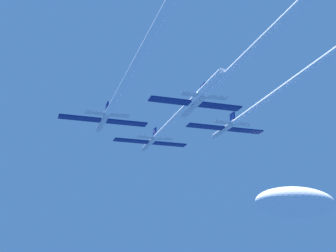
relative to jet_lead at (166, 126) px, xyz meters
name	(u,v)px	position (x,y,z in m)	size (l,w,h in m)	color
jet_lead	(166,126)	(0.00, 0.00, 0.00)	(16.39, 46.72, 2.72)	silver
jet_left_wing	(120,91)	(-12.89, -16.79, -0.79)	(16.39, 52.86, 2.72)	silver
jet_right_wing	(260,104)	(12.40, -15.72, 0.49)	(16.39, 53.25, 2.72)	silver
jet_slot	(224,76)	(0.85, -25.96, -0.31)	(16.39, 46.19, 2.72)	silver
cloud_wispy	(296,202)	(41.07, 20.02, -10.18)	(22.25, 12.24, 7.79)	white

